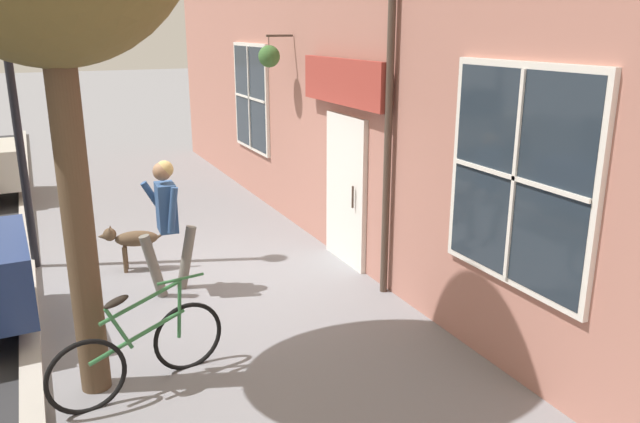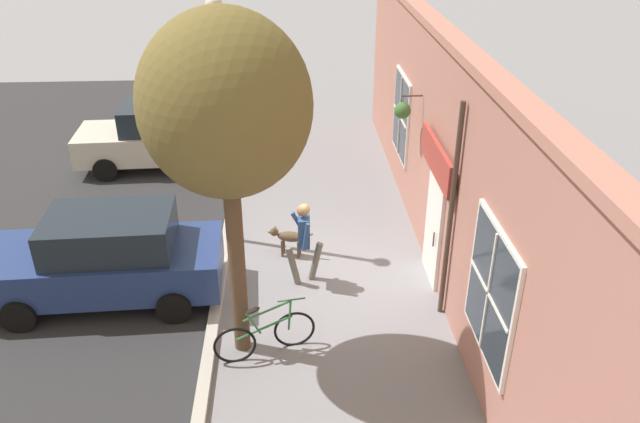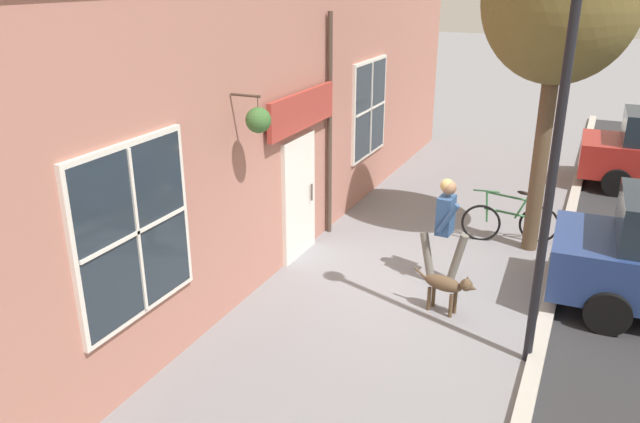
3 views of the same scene
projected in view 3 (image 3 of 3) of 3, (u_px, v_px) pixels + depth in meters
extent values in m
plane|color=gray|center=(416.00, 282.00, 9.92)|extent=(90.00, 90.00, 0.00)
cube|color=#B2ADA3|center=(549.00, 305.00, 9.11)|extent=(0.20, 28.00, 0.12)
cube|color=#B27566|center=(283.00, 131.00, 10.04)|extent=(0.30, 18.00, 4.45)
cube|color=white|center=(298.00, 198.00, 10.55)|extent=(0.10, 1.10, 2.10)
cube|color=#232D38|center=(300.00, 201.00, 10.55)|extent=(0.03, 0.90, 1.90)
cylinder|color=#47382D|center=(312.00, 192.00, 10.81)|extent=(0.03, 0.03, 0.30)
cube|color=#AD3D33|center=(303.00, 110.00, 9.97)|extent=(0.08, 2.20, 0.60)
cylinder|color=#47382D|center=(330.00, 128.00, 11.17)|extent=(0.09, 0.09, 4.01)
cylinder|color=#47382D|center=(245.00, 95.00, 8.10)|extent=(0.44, 0.04, 0.04)
cylinder|color=#47382D|center=(258.00, 110.00, 8.10)|extent=(0.01, 0.01, 0.34)
cone|color=#2D2823|center=(259.00, 127.00, 8.18)|extent=(0.32, 0.32, 0.18)
sphere|color=#3D6B33|center=(258.00, 120.00, 8.14)|extent=(0.34, 0.34, 0.34)
cube|color=white|center=(134.00, 232.00, 6.84)|extent=(0.08, 1.82, 2.02)
cube|color=#232D38|center=(136.00, 232.00, 6.82)|extent=(0.03, 1.70, 1.90)
cube|color=white|center=(138.00, 232.00, 6.82)|extent=(0.04, 0.04, 1.90)
cube|color=white|center=(138.00, 232.00, 6.82)|extent=(0.04, 1.70, 0.04)
cube|color=white|center=(369.00, 109.00, 13.05)|extent=(0.08, 1.82, 2.02)
cube|color=#232D38|center=(370.00, 109.00, 13.04)|extent=(0.03, 1.70, 1.90)
cube|color=white|center=(371.00, 109.00, 13.03)|extent=(0.04, 0.04, 1.90)
cube|color=white|center=(371.00, 109.00, 13.03)|extent=(0.04, 1.70, 0.04)
cylinder|color=#6B665B|center=(457.00, 258.00, 9.81)|extent=(0.30, 0.14, 0.83)
cylinder|color=#6B665B|center=(428.00, 256.00, 9.87)|extent=(0.30, 0.14, 0.83)
cube|color=#2D4C7A|center=(446.00, 215.00, 9.58)|extent=(0.24, 0.35, 0.60)
sphere|color=#936B4C|center=(449.00, 187.00, 9.41)|extent=(0.23, 0.23, 0.23)
sphere|color=tan|center=(447.00, 186.00, 9.42)|extent=(0.21, 0.21, 0.21)
cylinder|color=#2D4C7A|center=(448.00, 209.00, 9.78)|extent=(0.16, 0.09, 0.57)
cylinder|color=#2D4C7A|center=(448.00, 219.00, 9.34)|extent=(0.33, 0.10, 0.52)
ellipsoid|color=brown|center=(443.00, 283.00, 8.91)|extent=(0.61, 0.35, 0.21)
cylinder|color=brown|center=(455.00, 302.00, 8.96)|extent=(0.06, 0.06, 0.36)
cylinder|color=brown|center=(451.00, 306.00, 8.86)|extent=(0.06, 0.06, 0.36)
cylinder|color=brown|center=(434.00, 295.00, 9.16)|extent=(0.06, 0.06, 0.36)
cylinder|color=brown|center=(429.00, 299.00, 9.05)|extent=(0.06, 0.06, 0.36)
sphere|color=brown|center=(466.00, 285.00, 8.68)|extent=(0.18, 0.18, 0.18)
cone|color=brown|center=(474.00, 288.00, 8.63)|extent=(0.12, 0.11, 0.09)
cone|color=brown|center=(468.00, 278.00, 8.70)|extent=(0.06, 0.06, 0.07)
cone|color=brown|center=(465.00, 281.00, 8.62)|extent=(0.06, 0.06, 0.07)
cylinder|color=brown|center=(421.00, 273.00, 9.10)|extent=(0.21, 0.08, 0.14)
cylinder|color=brown|center=(541.00, 156.00, 10.55)|extent=(0.27, 0.27, 3.40)
sphere|color=brown|center=(553.00, 27.00, 9.57)|extent=(1.11, 1.11, 1.11)
torus|color=black|center=(481.00, 223.00, 11.39)|extent=(0.70, 0.16, 0.70)
torus|color=black|center=(539.00, 225.00, 11.32)|extent=(0.70, 0.16, 0.70)
cylinder|color=#33723F|center=(511.00, 214.00, 11.29)|extent=(0.93, 0.38, 0.23)
cylinder|color=#33723F|center=(522.00, 207.00, 11.22)|extent=(0.24, 0.12, 0.47)
cylinder|color=#33723F|center=(510.00, 197.00, 11.17)|extent=(0.78, 0.32, 0.19)
cylinder|color=#33723F|center=(487.00, 207.00, 11.27)|extent=(0.09, 0.06, 0.58)
cylinder|color=#33723F|center=(486.00, 191.00, 11.17)|extent=(0.46, 0.10, 0.03)
ellipsoid|color=black|center=(524.00, 193.00, 11.13)|extent=(0.27, 0.18, 0.10)
cylinder|color=black|center=(606.00, 261.00, 9.94)|extent=(0.63, 0.20, 0.62)
cylinder|color=black|center=(607.00, 313.00, 8.42)|extent=(0.63, 0.20, 0.62)
cylinder|color=black|center=(615.00, 162.00, 15.16)|extent=(0.63, 0.20, 0.62)
cylinder|color=black|center=(617.00, 183.00, 13.64)|extent=(0.63, 0.20, 0.62)
cylinder|color=black|center=(552.00, 180.00, 7.08)|extent=(0.11, 0.11, 4.81)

